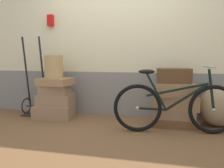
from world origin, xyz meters
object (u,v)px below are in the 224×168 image
(suitcase_2, at_px, (55,90))
(suitcase_6, at_px, (176,103))
(suitcase_1, at_px, (56,99))
(suitcase_4, at_px, (175,122))
(suitcase_3, at_px, (55,82))
(suitcase_8, at_px, (174,76))
(luggage_trolley, at_px, (35,96))
(wicker_basket, at_px, (54,67))
(burlap_sack, at_px, (218,107))
(suitcase_5, at_px, (174,113))
(bicycle, at_px, (175,107))
(suitcase_7, at_px, (175,90))
(suitcase_0, at_px, (55,111))

(suitcase_2, bearing_deg, suitcase_6, -3.80)
(suitcase_1, bearing_deg, suitcase_4, -7.20)
(suitcase_3, distance_m, suitcase_8, 1.91)
(suitcase_2, relative_size, luggage_trolley, 0.33)
(suitcase_2, height_order, wicker_basket, wicker_basket)
(suitcase_3, xyz_separation_m, wicker_basket, (-0.03, 0.02, 0.25))
(suitcase_8, relative_size, burlap_sack, 0.83)
(suitcase_5, xyz_separation_m, wicker_basket, (-1.96, -0.00, 0.69))
(suitcase_2, distance_m, burlap_sack, 2.58)
(wicker_basket, relative_size, bicycle, 0.23)
(suitcase_5, bearing_deg, suitcase_2, -177.18)
(suitcase_3, distance_m, bicycle, 1.97)
(suitcase_6, bearing_deg, suitcase_7, -119.99)
(suitcase_1, distance_m, bicycle, 1.97)
(suitcase_8, height_order, burlap_sack, suitcase_8)
(suitcase_7, height_order, wicker_basket, wicker_basket)
(suitcase_4, bearing_deg, suitcase_2, 179.11)
(suitcase_3, bearing_deg, suitcase_5, 6.45)
(suitcase_4, xyz_separation_m, luggage_trolley, (-2.43, 0.15, 0.27))
(suitcase_8, height_order, wicker_basket, wicker_basket)
(suitcase_0, relative_size, burlap_sack, 1.05)
(suitcase_2, xyz_separation_m, suitcase_6, (1.96, 0.01, -0.13))
(suitcase_2, bearing_deg, wicker_basket, 138.01)
(suitcase_0, distance_m, suitcase_5, 1.96)
(suitcase_1, xyz_separation_m, suitcase_3, (0.02, -0.03, 0.31))
(suitcase_3, xyz_separation_m, luggage_trolley, (-0.49, 0.15, -0.29))
(suitcase_5, relative_size, suitcase_8, 1.25)
(suitcase_1, distance_m, suitcase_6, 1.96)
(bicycle, bearing_deg, suitcase_1, 169.13)
(suitcase_0, xyz_separation_m, suitcase_6, (1.98, 0.01, 0.24))
(suitcase_1, distance_m, suitcase_7, 1.96)
(suitcase_7, bearing_deg, suitcase_2, 173.22)
(bicycle, bearing_deg, suitcase_6, 86.22)
(burlap_sack, distance_m, bicycle, 0.79)
(suitcase_0, relative_size, suitcase_8, 1.27)
(suitcase_0, height_order, suitcase_5, suitcase_5)
(wicker_basket, height_order, luggage_trolley, luggage_trolley)
(suitcase_1, xyz_separation_m, suitcase_5, (1.95, -0.01, -0.13))
(suitcase_2, bearing_deg, suitcase_1, 93.16)
(suitcase_0, bearing_deg, bicycle, -16.66)
(suitcase_1, distance_m, suitcase_8, 1.97)
(wicker_basket, distance_m, burlap_sack, 2.65)
(suitcase_5, distance_m, burlap_sack, 0.64)
(suitcase_7, bearing_deg, bicycle, -98.60)
(suitcase_4, height_order, bicycle, bicycle)
(suitcase_5, height_order, suitcase_7, suitcase_7)
(wicker_basket, bearing_deg, suitcase_6, -0.05)
(suitcase_4, distance_m, suitcase_7, 0.49)
(burlap_sack, bearing_deg, suitcase_4, -169.01)
(suitcase_3, height_order, burlap_sack, suitcase_3)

